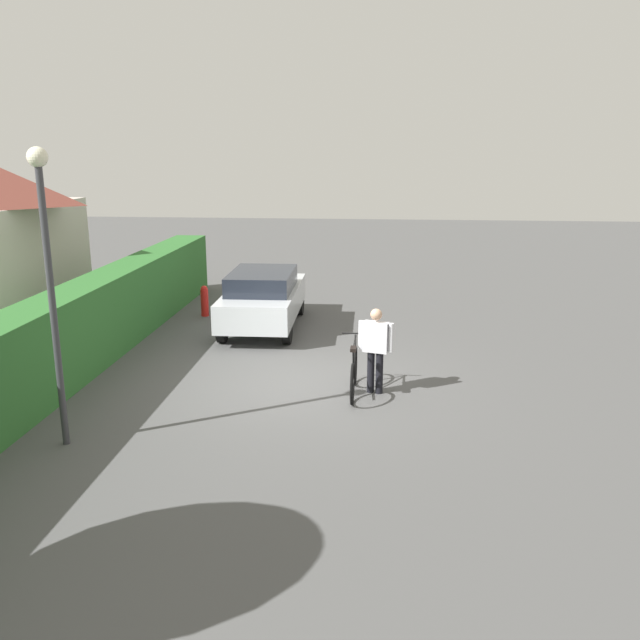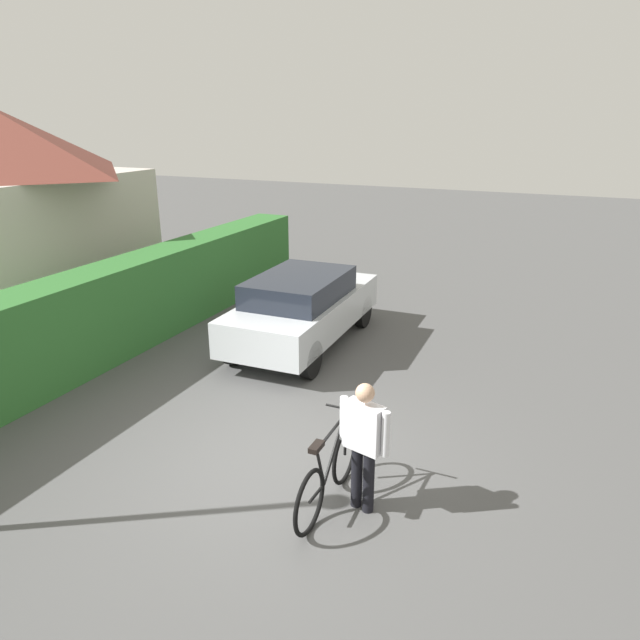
{
  "view_description": "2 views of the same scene",
  "coord_description": "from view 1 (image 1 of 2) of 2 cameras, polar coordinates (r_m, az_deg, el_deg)",
  "views": [
    {
      "loc": [
        -11.79,
        -1.39,
        4.27
      ],
      "look_at": [
        0.63,
        -0.25,
        1.07
      ],
      "focal_mm": 37.63,
      "sensor_mm": 36.0,
      "label": 1
    },
    {
      "loc": [
        -5.66,
        -3.14,
        4.23
      ],
      "look_at": [
        2.56,
        0.49,
        1.06
      ],
      "focal_mm": 32.75,
      "sensor_mm": 36.0,
      "label": 2
    }
  ],
  "objects": [
    {
      "name": "person_rider",
      "position": [
        11.9,
        4.75,
        -2.11
      ],
      "size": [
        0.31,
        0.62,
        1.55
      ],
      "color": "black",
      "rests_on": "ground"
    },
    {
      "name": "bicycle",
      "position": [
        11.97,
        2.9,
        -4.47
      ],
      "size": [
        1.73,
        0.5,
        1.0
      ],
      "color": "black",
      "rests_on": "ground"
    },
    {
      "name": "parked_car_near",
      "position": [
        16.31,
        -4.84,
        1.96
      ],
      "size": [
        4.08,
        1.73,
        1.43
      ],
      "color": "silver",
      "rests_on": "ground"
    },
    {
      "name": "fire_hydrant",
      "position": [
        17.75,
        -9.78,
        1.65
      ],
      "size": [
        0.2,
        0.2,
        0.81
      ],
      "color": "red",
      "rests_on": "ground"
    },
    {
      "name": "hedge_row",
      "position": [
        13.61,
        -20.44,
        -1.16
      ],
      "size": [
        16.85,
        0.9,
        1.66
      ],
      "primitive_type": "cube",
      "color": "#2E692C",
      "rests_on": "ground"
    },
    {
      "name": "street_lamp",
      "position": [
        10.08,
        -22.14,
        4.79
      ],
      "size": [
        0.28,
        0.28,
        4.3
      ],
      "color": "#38383D",
      "rests_on": "ground"
    },
    {
      "name": "ground_plane",
      "position": [
        12.62,
        -1.4,
        -5.38
      ],
      "size": [
        60.0,
        60.0,
        0.0
      ],
      "primitive_type": "plane",
      "color": "#4E4E4E"
    }
  ]
}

